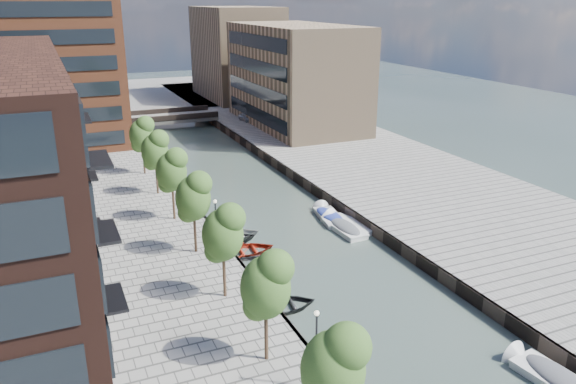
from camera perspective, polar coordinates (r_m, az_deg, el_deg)
water at (r=57.47m, az=-4.86°, el=0.35°), size 300.00×300.00×0.00m
quay_right at (r=63.96m, az=8.82°, el=2.61°), size 20.00×140.00×1.00m
quay_wall_left at (r=55.79m, az=-10.81°, el=0.03°), size 0.25×140.00×1.00m
quay_wall_right at (r=59.43m, az=0.70°, el=1.56°), size 0.25×140.00×1.00m
far_closure at (r=114.40m, az=-14.79°, el=9.46°), size 80.00×40.00×1.00m
apartment_block at (r=43.04m, az=-26.56°, el=3.07°), size 8.00×38.00×14.00m
tower at (r=76.71m, az=-24.34°, el=15.69°), size 18.00×18.00×30.00m
tan_block_near at (r=81.46m, az=0.73°, el=11.75°), size 12.00×25.00×14.00m
tan_block_far at (r=105.47m, az=-5.24°, el=13.90°), size 12.00×20.00×16.00m
bridge at (r=87.09m, az=-11.78°, el=7.43°), size 13.00×6.00×1.30m
tree_0 at (r=22.18m, az=4.60°, el=-17.12°), size 2.50×2.50×5.95m
tree_1 at (r=27.58m, az=-2.30°, el=-9.25°), size 2.50×2.50×5.95m
tree_2 at (r=33.57m, az=-6.66°, el=-3.99°), size 2.50×2.50×5.95m
tree_3 at (r=39.89m, az=-9.64°, el=-0.34°), size 2.50×2.50×5.95m
tree_4 at (r=46.41m, az=-11.79°, el=2.30°), size 2.50×2.50×5.95m
tree_5 at (r=53.05m, az=-13.41°, el=4.28°), size 2.50×2.50×5.95m
tree_6 at (r=59.77m, az=-14.67°, el=5.82°), size 2.50×2.50×5.95m
lamp_0 at (r=26.60m, az=2.89°, el=-14.94°), size 0.24×0.24×4.12m
lamp_1 at (r=39.92m, az=-7.33°, el=-2.96°), size 0.24×0.24×4.12m
lamp_2 at (r=54.69m, az=-12.12°, el=2.86°), size 0.24×0.24×4.12m
sloop_0 at (r=35.83m, az=-0.64°, el=-11.80°), size 4.78×3.66×0.92m
sloop_1 at (r=41.14m, az=-2.80°, el=-7.49°), size 5.11×4.49×0.88m
sloop_2 at (r=43.05m, az=-4.37°, el=-6.26°), size 4.78×3.52×0.96m
sloop_3 at (r=45.77m, az=-5.65°, el=-4.71°), size 4.70×3.44×0.95m
sloop_4 at (r=44.87m, az=-6.22°, el=-5.23°), size 4.88×3.54×0.99m
motorboat_1 at (r=32.74m, az=25.27°, el=-16.72°), size 2.51×5.58×1.79m
motorboat_2 at (r=48.41m, az=5.95°, el=-3.23°), size 3.16×5.33×1.68m
motorboat_3 at (r=49.75m, az=4.08°, el=-2.41°), size 2.46×5.15×1.65m
motorboat_4 at (r=47.40m, az=5.51°, el=-3.57°), size 1.95×5.10×1.68m
car at (r=84.75m, az=-4.22°, el=7.60°), size 1.80×3.66×1.20m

